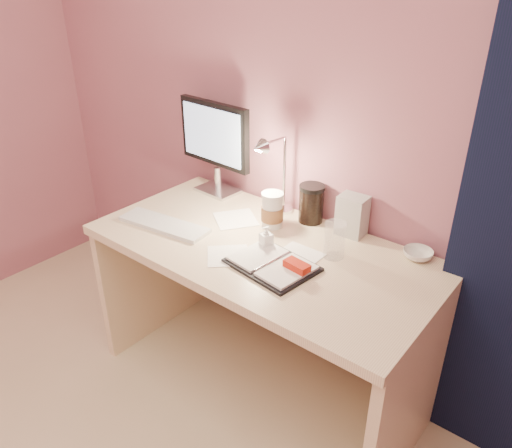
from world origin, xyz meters
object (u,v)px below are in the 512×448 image
Objects in this scene: dark_jar at (311,205)px; desk_lamp at (274,170)px; clear_cup at (335,240)px; monitor at (216,140)px; planner at (274,264)px; desk at (272,284)px; bowl at (418,254)px; lotion_bottle at (266,238)px; coffee_cup at (272,211)px; keyboard at (164,224)px; product_box at (352,215)px.

desk_lamp is (-0.14, -0.09, 0.16)m from dark_jar.
desk_lamp is (-0.36, 0.10, 0.16)m from clear_cup.
monitor is 0.77m from planner.
desk is 0.49m from desk_lamp.
monitor reaches higher than desk.
bowl is at bearing 36.04° from clear_cup.
planner is 0.14m from lotion_bottle.
lotion_bottle is at bearing -59.80° from coffee_cup.
coffee_cup reaches higher than planner.
planner is 0.91× the size of desk_lamp.
coffee_cup is 1.37× the size of bowl.
clear_cup is 1.28× the size of bowl.
monitor reaches higher than desk_lamp.
desk_lamp is at bearing 122.21° from coffee_cup.
planner is 2.19× the size of coffee_cup.
monitor is 2.96× the size of dark_jar.
keyboard is 0.63m from dark_jar.
bowl is at bearing -4.46° from product_box.
desk_lamp reaches higher than clear_cup.
keyboard is 1.12× the size of desk_lamp.
product_box reaches higher than lotion_bottle.
monitor is at bearing -178.87° from bowl.
keyboard is at bearing -160.50° from clear_cup.
product_box is at bearing 5.69° from monitor.
keyboard is at bearing -168.67° from planner.
product_box is (0.20, 0.31, 0.04)m from lotion_bottle.
keyboard is at bearing -153.78° from desk.
desk_lamp is at bearing 127.13° from desk.
coffee_cup is at bearing -12.40° from monitor.
planner is at bearing -39.82° from lotion_bottle.
planner is at bearing -51.38° from coffee_cup.
lotion_bottle reaches higher than planner.
planner is at bearing -134.73° from bowl.
keyboard is 0.52m from desk_lamp.
planner is at bearing -27.43° from monitor.
monitor is 0.40m from desk_lamp.
coffee_cup is 0.17m from dark_jar.
bowl is at bearing 31.48° from lotion_bottle.
bowl is 0.30m from product_box.
dark_jar is at bearing 179.80° from product_box.
desk is at bearing -172.58° from clear_cup.
coffee_cup is at bearing -166.76° from bowl.
lotion_bottle is at bearing -148.52° from bowl.
product_box is (-0.04, 0.20, 0.01)m from clear_cup.
bowl is at bearing 52.55° from planner.
coffee_cup is 1.02× the size of dark_jar.
desk_lamp reaches higher than product_box.
monitor is 0.80m from clear_cup.
product_box is at bearing 45.75° from desk.
coffee_cup is 0.33m from product_box.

